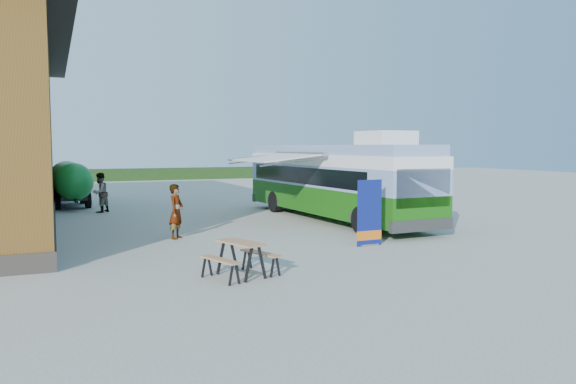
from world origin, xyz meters
name	(u,v)px	position (x,y,z in m)	size (l,w,h in m)	color
ground	(299,253)	(0.00, 0.00, 0.00)	(100.00, 100.00, 0.00)	#BCB7AD
hedge	(216,173)	(8.00, 38.00, 0.50)	(40.00, 3.00, 1.00)	#264419
bus	(334,179)	(4.31, 6.17, 1.72)	(3.13, 11.85, 3.60)	#1C6E12
awning	(277,157)	(1.83, 6.28, 2.63)	(2.75, 4.18, 0.51)	white
banner	(369,219)	(2.45, 0.18, 0.84)	(0.89, 0.21, 2.04)	navy
picnic_table	(241,251)	(-2.46, -2.22, 0.62)	(1.81, 1.71, 0.83)	#AB7850
person_a	(176,211)	(-2.75, 3.84, 0.91)	(0.66, 0.44, 1.82)	#999999
person_b	(100,193)	(-4.51, 12.59, 0.92)	(0.90, 0.70, 1.85)	#999999
slurry_tanker	(70,181)	(-5.70, 15.99, 1.31)	(2.05, 6.16, 2.27)	#188430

